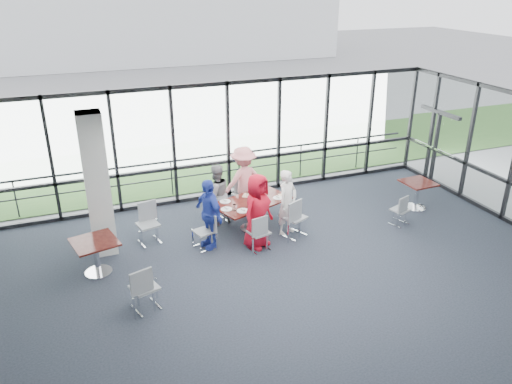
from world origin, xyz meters
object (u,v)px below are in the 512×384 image
object	(u,v)px
main_table	(251,206)
chair_spare_la	(144,287)
side_table_left	(95,246)
diner_far_left	(216,195)
diner_far_right	(243,181)
chair_main_end	(204,231)
chair_main_nl	(259,232)
diner_near_left	(257,211)
chair_main_nr	(294,217)
chair_spare_r	(400,210)
chair_main_fr	(243,195)
diner_near_right	(287,203)
chair_spare_lb	(148,224)
chair_main_fl	(217,206)
diner_end	(209,214)
side_table_right	(418,187)
structural_column	(97,185)

from	to	relation	value
main_table	chair_spare_la	distance (m)	3.75
side_table_left	diner_far_left	distance (m)	3.27
diner_far_right	chair_main_end	distance (m)	2.09
chair_main_nl	chair_main_end	xyz separation A→B (m)	(-1.12, 0.52, -0.02)
main_table	diner_far_left	distance (m)	0.94
diner_near_left	diner_far_left	xyz separation A→B (m)	(-0.52, 1.44, -0.10)
chair_main_nr	chair_spare_r	distance (m)	2.73
side_table_left	chair_main_fr	bearing A→B (deg)	23.87
chair_main_end	chair_spare_r	distance (m)	4.88
diner_near_right	diner_near_left	bearing A→B (deg)	171.29
diner_near_right	chair_main_fr	xyz separation A→B (m)	(-0.57, 1.51, -0.34)
chair_main_end	chair_main_fr	bearing A→B (deg)	120.48
diner_far_left	chair_main_end	bearing A→B (deg)	47.03
diner_near_right	chair_spare_lb	distance (m)	3.27
diner_near_right	chair_main_fl	size ratio (longest dim) A/B	1.91
chair_main_fl	chair_main_end	bearing A→B (deg)	46.96
diner_far_right	diner_end	size ratio (longest dim) A/B	1.09
main_table	side_table_right	distance (m)	4.53
side_table_left	main_table	bearing A→B (deg)	10.68
chair_main_nr	side_table_left	bearing A→B (deg)	155.55
diner_near_left	chair_spare_r	bearing A→B (deg)	-36.23
main_table	diner_near_right	bearing A→B (deg)	-55.37
diner_far_right	diner_near_left	bearing A→B (deg)	68.02
side_table_right	chair_main_nl	distance (m)	4.75
diner_near_right	main_table	bearing A→B (deg)	115.79
diner_end	chair_main_end	world-z (taller)	diner_end
diner_far_left	chair_spare_lb	distance (m)	1.84
diner_near_right	chair_spare_r	world-z (taller)	diner_near_right
side_table_right	diner_far_right	world-z (taller)	diner_far_right
diner_near_right	chair_main_nr	size ratio (longest dim) A/B	1.65
diner_near_left	diner_near_right	xyz separation A→B (m)	(0.88, 0.32, -0.07)
side_table_right	chair_main_nl	bearing A→B (deg)	-173.60
main_table	diner_far_left	bearing A→B (deg)	118.90
main_table	chair_main_nr	bearing A→B (deg)	-61.01
side_table_right	chair_spare_la	world-z (taller)	chair_spare_la
main_table	side_table_left	world-z (taller)	same
side_table_right	chair_main_fl	size ratio (longest dim) A/B	0.96
structural_column	chair_spare_la	world-z (taller)	structural_column
structural_column	chair_spare_la	size ratio (longest dim) A/B	3.46
diner_far_left	chair_spare_lb	xyz separation A→B (m)	(-1.77, -0.40, -0.30)
chair_main_end	diner_near_right	bearing A→B (deg)	74.57
main_table	diner_far_right	xyz separation A→B (m)	(0.13, 0.92, 0.28)
structural_column	chair_main_fr	size ratio (longest dim) A/B	3.45
diner_end	chair_spare_lb	bearing A→B (deg)	-134.59
side_table_left	diner_near_right	world-z (taller)	diner_near_right
diner_far_left	diner_far_right	world-z (taller)	diner_far_right
diner_near_right	chair_main_nr	xyz separation A→B (m)	(0.10, -0.20, -0.32)
side_table_left	chair_main_fl	distance (m)	3.34
chair_main_fr	chair_spare_lb	size ratio (longest dim) A/B	0.99
chair_main_fl	chair_spare_r	world-z (taller)	chair_main_fl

